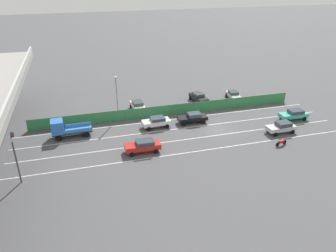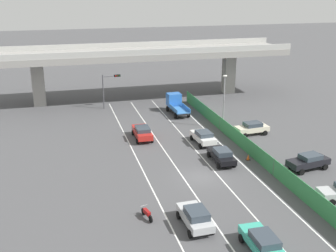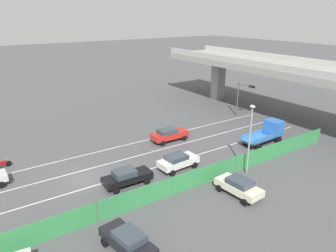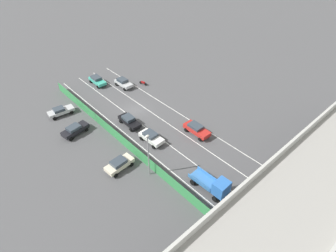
# 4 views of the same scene
# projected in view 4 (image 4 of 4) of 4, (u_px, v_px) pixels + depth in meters

# --- Properties ---
(ground_plane) EXTENTS (300.00, 300.00, 0.00)m
(ground_plane) POSITION_uv_depth(u_px,v_px,m) (135.00, 110.00, 51.49)
(ground_plane) COLOR #4C4C4F
(lane_line_left_edge) EXTENTS (0.14, 47.60, 0.01)m
(lane_line_left_edge) POSITION_uv_depth(u_px,v_px,m) (177.00, 112.00, 50.90)
(lane_line_left_edge) COLOR silver
(lane_line_left_edge) RESTS_ON ground
(lane_line_mid_left) EXTENTS (0.14, 47.60, 0.01)m
(lane_line_mid_left) POSITION_uv_depth(u_px,v_px,m) (163.00, 120.00, 49.04)
(lane_line_mid_left) COLOR silver
(lane_line_mid_left) RESTS_ON ground
(lane_line_mid_right) EXTENTS (0.14, 47.60, 0.01)m
(lane_line_mid_right) POSITION_uv_depth(u_px,v_px,m) (147.00, 128.00, 47.18)
(lane_line_mid_right) COLOR silver
(lane_line_mid_right) RESTS_ON ground
(lane_line_right_edge) EXTENTS (0.14, 47.60, 0.01)m
(lane_line_right_edge) POSITION_uv_depth(u_px,v_px,m) (130.00, 138.00, 45.32)
(lane_line_right_edge) COLOR silver
(lane_line_right_edge) RESTS_ON ground
(elevated_overpass) EXTENTS (49.84, 8.93, 8.79)m
(elevated_overpass) POSITION_uv_depth(u_px,v_px,m) (314.00, 184.00, 28.71)
(elevated_overpass) COLOR gray
(elevated_overpass) RESTS_ON ground
(green_fence) EXTENTS (0.10, 43.70, 1.78)m
(green_fence) POSITION_uv_depth(u_px,v_px,m) (120.00, 138.00, 43.82)
(green_fence) COLOR #338447
(green_fence) RESTS_ON ground
(car_sedan_white) EXTENTS (2.23, 4.33, 1.59)m
(car_sedan_white) POSITION_uv_depth(u_px,v_px,m) (151.00, 137.00, 44.08)
(car_sedan_white) COLOR white
(car_sedan_white) RESTS_ON ground
(car_sedan_silver) EXTENTS (2.11, 4.30, 1.65)m
(car_sedan_silver) POSITION_uv_depth(u_px,v_px,m) (123.00, 82.00, 57.66)
(car_sedan_silver) COLOR #B7BABC
(car_sedan_silver) RESTS_ON ground
(car_sedan_red) EXTENTS (2.09, 4.71, 1.63)m
(car_sedan_red) POSITION_uv_depth(u_px,v_px,m) (197.00, 129.00, 45.58)
(car_sedan_red) COLOR red
(car_sedan_red) RESTS_ON ground
(car_taxi_teal) EXTENTS (2.05, 4.51, 1.61)m
(car_taxi_teal) POSITION_uv_depth(u_px,v_px,m) (97.00, 80.00, 58.47)
(car_taxi_teal) COLOR teal
(car_taxi_teal) RESTS_ON ground
(car_sedan_black) EXTENTS (2.06, 4.65, 1.58)m
(car_sedan_black) POSITION_uv_depth(u_px,v_px,m) (129.00, 121.00, 47.49)
(car_sedan_black) COLOR black
(car_sedan_black) RESTS_ON ground
(flatbed_truck_blue) EXTENTS (2.44, 5.60, 2.70)m
(flatbed_truck_blue) POSITION_uv_depth(u_px,v_px,m) (216.00, 186.00, 35.75)
(flatbed_truck_blue) COLOR black
(flatbed_truck_blue) RESTS_ON ground
(motorcycle) EXTENTS (0.71, 1.92, 0.93)m
(motorcycle) POSITION_uv_depth(u_px,v_px,m) (143.00, 83.00, 58.47)
(motorcycle) COLOR black
(motorcycle) RESTS_ON ground
(parked_wagon_silver) EXTENTS (4.63, 2.31, 1.52)m
(parked_wagon_silver) POSITION_uv_depth(u_px,v_px,m) (61.00, 111.00, 49.77)
(parked_wagon_silver) COLOR #B2B5B7
(parked_wagon_silver) RESTS_ON ground
(parked_sedan_dark) EXTENTS (4.69, 2.51, 1.63)m
(parked_sedan_dark) POSITION_uv_depth(u_px,v_px,m) (75.00, 129.00, 45.54)
(parked_sedan_dark) COLOR black
(parked_sedan_dark) RESTS_ON ground
(parked_sedan_cream) EXTENTS (4.34, 2.26, 1.61)m
(parked_sedan_cream) POSITION_uv_depth(u_px,v_px,m) (119.00, 164.00, 39.46)
(parked_sedan_cream) COLOR beige
(parked_sedan_cream) RESTS_ON ground
(traffic_light) EXTENTS (2.86, 0.68, 5.24)m
(traffic_light) POSITION_uv_depth(u_px,v_px,m) (292.00, 159.00, 36.27)
(traffic_light) COLOR #47474C
(traffic_light) RESTS_ON ground
(street_lamp) EXTENTS (0.60, 0.36, 7.09)m
(street_lamp) POSITION_uv_depth(u_px,v_px,m) (148.00, 152.00, 36.51)
(street_lamp) COLOR gray
(street_lamp) RESTS_ON ground
(traffic_cone) EXTENTS (0.47, 0.47, 0.65)m
(traffic_cone) POSITION_uv_depth(u_px,v_px,m) (114.00, 131.00, 46.28)
(traffic_cone) COLOR orange
(traffic_cone) RESTS_ON ground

